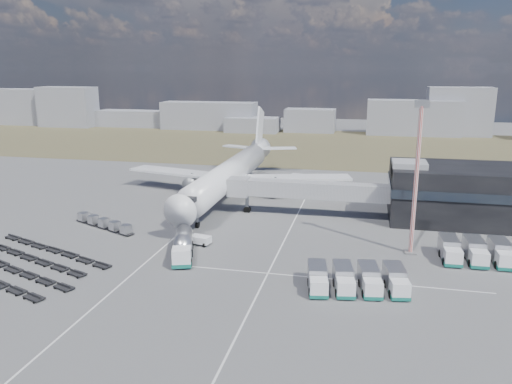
# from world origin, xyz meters

# --- Properties ---
(ground) EXTENTS (420.00, 420.00, 0.00)m
(ground) POSITION_xyz_m (0.00, 0.00, 0.00)
(ground) COLOR #565659
(ground) RESTS_ON ground
(grass_strip) EXTENTS (420.00, 90.00, 0.01)m
(grass_strip) POSITION_xyz_m (0.00, 110.00, 0.01)
(grass_strip) COLOR #49422B
(grass_strip) RESTS_ON ground
(lane_markings) EXTENTS (47.12, 110.00, 0.01)m
(lane_markings) POSITION_xyz_m (9.77, 3.00, 0.01)
(lane_markings) COLOR silver
(lane_markings) RESTS_ON ground
(terminal) EXTENTS (30.40, 16.40, 11.00)m
(terminal) POSITION_xyz_m (47.77, 23.96, 5.25)
(terminal) COLOR black
(terminal) RESTS_ON ground
(jet_bridge) EXTENTS (30.30, 3.80, 7.05)m
(jet_bridge) POSITION_xyz_m (15.90, 20.42, 5.05)
(jet_bridge) COLOR #939399
(jet_bridge) RESTS_ON ground
(airliner) EXTENTS (51.59, 64.53, 17.62)m
(airliner) POSITION_xyz_m (0.00, 32.38, 5.29)
(airliner) COLOR white
(airliner) RESTS_ON ground
(skyline) EXTENTS (302.61, 22.59, 19.80)m
(skyline) POSITION_xyz_m (-19.26, 148.72, 7.39)
(skyline) COLOR gray
(skyline) RESTS_ON ground
(fuel_tanker) EXTENTS (5.92, 11.04, 3.47)m
(fuel_tanker) POSITION_xyz_m (2.48, -4.65, 1.73)
(fuel_tanker) COLOR white
(fuel_tanker) RESTS_ON ground
(pushback_tug) EXTENTS (3.51, 2.43, 1.45)m
(pushback_tug) POSITION_xyz_m (3.32, 0.86, 0.72)
(pushback_tug) COLOR white
(pushback_tug) RESTS_ON ground
(catering_truck) EXTENTS (3.46, 6.47, 2.82)m
(catering_truck) POSITION_xyz_m (12.19, 41.97, 1.44)
(catering_truck) COLOR white
(catering_truck) RESTS_ON ground
(service_trucks_near) EXTENTS (13.01, 8.55, 2.68)m
(service_trucks_near) POSITION_xyz_m (27.92, -10.69, 1.46)
(service_trucks_near) COLOR white
(service_trucks_near) RESTS_ON ground
(service_trucks_far) EXTENTS (9.62, 7.39, 2.87)m
(service_trucks_far) POSITION_xyz_m (44.42, 2.80, 1.56)
(service_trucks_far) COLOR white
(service_trucks_far) RESTS_ON ground
(uld_row) EXTENTS (13.81, 7.46, 1.59)m
(uld_row) POSITION_xyz_m (-15.90, 5.20, 0.95)
(uld_row) COLOR black
(uld_row) RESTS_ON ground
(baggage_dollies) EXTENTS (29.98, 21.62, 0.65)m
(baggage_dollies) POSITION_xyz_m (-20.09, -12.39, 0.33)
(baggage_dollies) COLOR black
(baggage_dollies) RESTS_ON ground
(floodlight_mast) EXTENTS (2.13, 1.77, 22.87)m
(floodlight_mast) POSITION_xyz_m (35.61, 4.26, 11.46)
(floodlight_mast) COLOR red
(floodlight_mast) RESTS_ON ground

